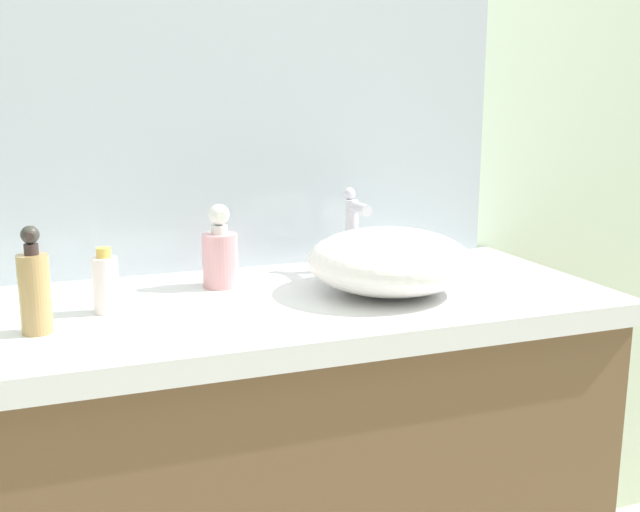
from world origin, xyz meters
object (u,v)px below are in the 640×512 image
sink_basin (389,261)px  spray_can (106,283)px  soap_dispenser (34,288)px  lotion_bottle (220,254)px

sink_basin → spray_can: sink_basin is taller
sink_basin → soap_dispenser: size_ratio=1.83×
lotion_bottle → sink_basin: bearing=-27.1°
sink_basin → lotion_bottle: (-0.31, 0.16, 0.01)m
sink_basin → spray_can: bearing=175.4°
soap_dispenser → lotion_bottle: 0.40m
lotion_bottle → soap_dispenser: bearing=-150.9°
soap_dispenser → lotion_bottle: size_ratio=1.05×
sink_basin → lotion_bottle: bearing=152.9°
sink_basin → lotion_bottle: 0.34m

